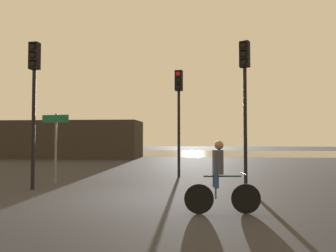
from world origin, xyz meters
TOP-DOWN VIEW (x-y plane):
  - ground_plane at (0.00, 0.00)m, footprint 120.00×120.00m
  - water_strip at (0.00, 28.43)m, footprint 80.00×16.00m
  - distant_building at (-9.86, 18.43)m, footprint 13.34×4.00m
  - traffic_light_center at (0.93, 5.43)m, footprint 0.36×0.38m
  - traffic_light_near_left at (-3.65, 1.50)m, footprint 0.34×0.35m
  - traffic_light_near_right at (3.38, 2.54)m, footprint 0.39×0.42m
  - direction_sign_post at (-3.53, 2.94)m, footprint 1.09×0.21m
  - cyclist at (2.25, -1.44)m, footprint 1.70×0.46m

SIDE VIEW (x-z plane):
  - ground_plane at x=0.00m, z-range 0.00..0.00m
  - water_strip at x=0.00m, z-range 0.00..0.01m
  - cyclist at x=2.25m, z-range 0.01..1.63m
  - distant_building at x=-9.86m, z-range 0.00..3.15m
  - direction_sign_post at x=-3.53m, z-range 0.40..3.00m
  - traffic_light_center at x=0.93m, z-range 0.90..5.56m
  - traffic_light_near_left at x=-3.65m, z-range 0.93..5.80m
  - traffic_light_near_right at x=3.38m, z-range 0.95..5.97m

